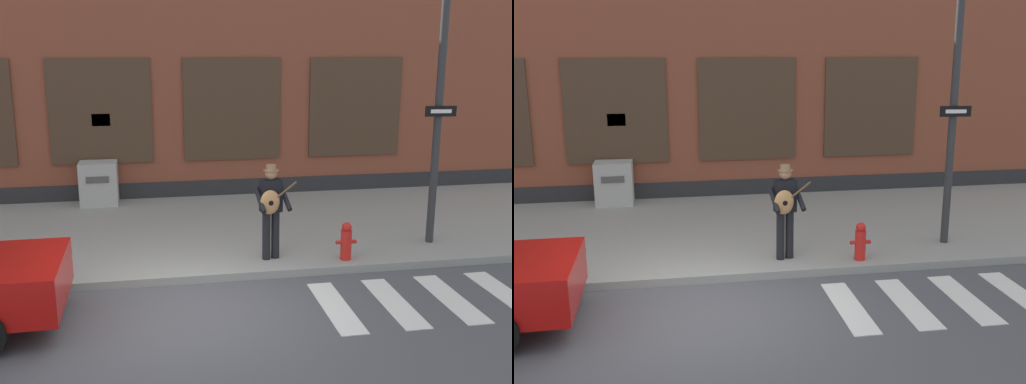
{
  "view_description": "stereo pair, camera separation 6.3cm",
  "coord_description": "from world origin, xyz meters",
  "views": [
    {
      "loc": [
        -0.42,
        -8.38,
        3.95
      ],
      "look_at": [
        1.31,
        1.45,
        1.49
      ],
      "focal_mm": 42.0,
      "sensor_mm": 36.0,
      "label": 1
    },
    {
      "loc": [
        -0.36,
        -8.39,
        3.95
      ],
      "look_at": [
        1.31,
        1.45,
        1.49
      ],
      "focal_mm": 42.0,
      "sensor_mm": 36.0,
      "label": 2
    }
  ],
  "objects": [
    {
      "name": "fire_hydrant",
      "position": [
        2.98,
        1.5,
        0.49
      ],
      "size": [
        0.38,
        0.2,
        0.7
      ],
      "color": "red",
      "rests_on": "sidewalk"
    },
    {
      "name": "traffic_light",
      "position": [
        4.86,
        1.04,
        3.91
      ],
      "size": [
        0.63,
        3.13,
        5.46
      ],
      "color": "#2D2D30",
      "rests_on": "sidewalk"
    },
    {
      "name": "busker",
      "position": [
        1.64,
        1.75,
        1.14
      ],
      "size": [
        0.75,
        0.58,
        1.74
      ],
      "color": "black",
      "rests_on": "sidewalk"
    },
    {
      "name": "crosswalk",
      "position": [
        4.67,
        -0.15,
        0.01
      ],
      "size": [
        5.2,
        1.9,
        0.01
      ],
      "color": "silver",
      "rests_on": "ground"
    },
    {
      "name": "sidewalk",
      "position": [
        0.0,
        3.93,
        0.07
      ],
      "size": [
        28.0,
        5.56,
        0.15
      ],
      "color": "gray",
      "rests_on": "ground"
    },
    {
      "name": "utility_box",
      "position": [
        -1.73,
        6.26,
        0.68
      ],
      "size": [
        0.9,
        0.67,
        1.06
      ],
      "color": "#ADADA8",
      "rests_on": "sidewalk"
    },
    {
      "name": "ground_plane",
      "position": [
        0.0,
        0.0,
        0.0
      ],
      "size": [
        160.0,
        160.0,
        0.0
      ],
      "primitive_type": "plane",
      "color": "#4C4C51"
    },
    {
      "name": "building_backdrop",
      "position": [
        -0.0,
        8.7,
        3.8
      ],
      "size": [
        28.0,
        4.06,
        7.62
      ],
      "color": "brown",
      "rests_on": "ground"
    }
  ]
}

